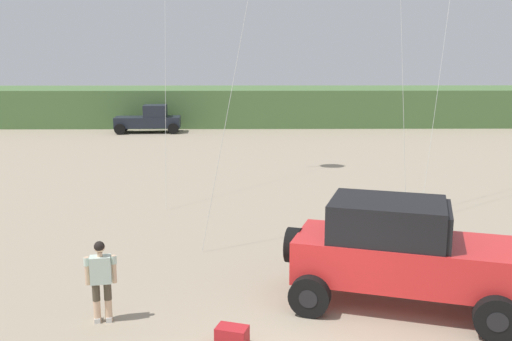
{
  "coord_description": "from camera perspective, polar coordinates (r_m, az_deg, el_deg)",
  "views": [
    {
      "loc": [
        -0.88,
        -8.57,
        5.08
      ],
      "look_at": [
        -0.73,
        3.16,
        2.79
      ],
      "focal_mm": 39.45,
      "sensor_mm": 36.0,
      "label": 1
    }
  ],
  "objects": [
    {
      "name": "jeep",
      "position": [
        12.15,
        14.36,
        -7.91
      ],
      "size": [
        5.01,
        3.56,
        2.26
      ],
      "color": "red",
      "rests_on": "ground_plane"
    },
    {
      "name": "distant_pickup",
      "position": [
        41.13,
        -10.72,
        5.1
      ],
      "size": [
        4.72,
        2.67,
        1.98
      ],
      "color": "#1E232D",
      "rests_on": "ground_plane"
    },
    {
      "name": "cooler_box",
      "position": [
        10.58,
        -2.45,
        -16.49
      ],
      "size": [
        0.64,
        0.51,
        0.38
      ],
      "primitive_type": "cube",
      "rotation": [
        0.0,
        0.0,
        -0.31
      ],
      "color": "#B21E23",
      "rests_on": "ground_plane"
    },
    {
      "name": "dune_ridge",
      "position": [
        47.22,
        -6.08,
        6.59
      ],
      "size": [
        90.0,
        9.19,
        2.87
      ],
      "primitive_type": "cube",
      "color": "#4C703D",
      "rests_on": "ground_plane"
    },
    {
      "name": "person_watching",
      "position": [
        11.56,
        -15.44,
        -10.36
      ],
      "size": [
        0.62,
        0.36,
        1.67
      ],
      "color": "#DBB28E",
      "rests_on": "ground_plane"
    }
  ]
}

